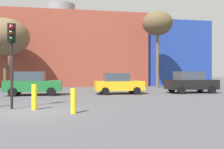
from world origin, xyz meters
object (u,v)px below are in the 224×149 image
Objects in this scene: bollard_yellow_1 at (34,97)px; parked_car_4 at (190,82)px; parked_car_2 at (33,83)px; bare_tree_0 at (5,37)px; parked_car_3 at (118,84)px; traffic_light_island at (12,46)px; bollard_yellow_0 at (73,101)px; bare_tree_1 at (157,24)px.

parked_car_4 is at bearing 33.55° from bollard_yellow_1.
parked_car_2 is 13.15m from parked_car_4.
bollard_yellow_1 is at bearing -72.15° from bare_tree_0.
traffic_light_island is at bearing -131.81° from parked_car_3.
parked_car_3 is (6.76, 0.00, -0.06)m from parked_car_2.
parked_car_2 is 7.74m from traffic_light_island.
parked_car_4 is at bearing -24.80° from bare_tree_0.
parked_car_4 is 15.18m from traffic_light_island.
parked_car_4 is 0.57× the size of bare_tree_0.
bollard_yellow_0 is (2.86, -1.83, -2.45)m from traffic_light_island.
bare_tree_1 is (6.27, 7.71, 6.68)m from parked_car_3.
parked_car_2 is 3.60× the size of bollard_yellow_1.
parked_car_4 is at bearing 0.00° from parked_car_3.
parked_car_2 is at bearing 98.47° from bollard_yellow_1.
parked_car_4 reaches higher than parked_car_2.
bollard_yellow_0 is (6.86, -17.17, -5.02)m from bare_tree_0.
bare_tree_0 is (-17.07, 7.89, 4.62)m from parked_car_4.
parked_car_3 is at bearing 54.92° from bollard_yellow_1.
parked_car_4 reaches higher than parked_car_3.
parked_car_4 is 19.36m from bare_tree_0.
bare_tree_1 is (16.94, -0.17, 1.99)m from bare_tree_0.
traffic_light_island is 0.45× the size of bare_tree_1.
parked_car_2 is 8.03m from bollard_yellow_1.
parked_car_3 is 11.98m from bare_tree_1.
bollard_yellow_0 is (-3.81, -9.29, -0.33)m from parked_car_3.
parked_car_3 is 0.92× the size of parked_car_4.
bollard_yellow_1 is at bearing -127.12° from bare_tree_1.
bare_tree_1 is 20.82m from bollard_yellow_1.
bare_tree_0 is (-10.67, 7.89, 4.69)m from parked_car_3.
parked_car_4 is 4.09× the size of bollard_yellow_0.
bare_tree_0 reaches higher than traffic_light_island.
parked_car_2 reaches higher than bollard_yellow_1.
parked_car_2 is 0.99× the size of parked_car_4.
parked_car_3 is 10.23m from traffic_light_island.
parked_car_2 is at bearing -149.37° from bare_tree_1.
traffic_light_island is 3.44× the size of bollard_yellow_1.
bollard_yellow_1 is (-5.58, -7.94, -0.27)m from parked_car_3.
parked_car_2 is 0.56× the size of bare_tree_0.
bollard_yellow_1 is (5.10, -15.83, -4.96)m from bare_tree_0.
bollard_yellow_1 is at bearing 61.54° from traffic_light_island.
parked_car_3 is 14.08m from bare_tree_0.
parked_car_4 is at bearing -89.07° from bare_tree_1.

